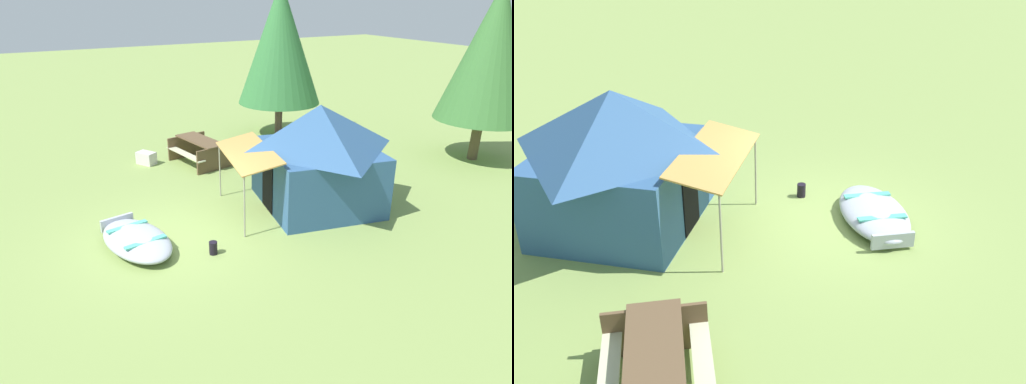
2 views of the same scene
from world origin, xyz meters
The scene contains 8 objects.
ground_plane centered at (0.00, 0.00, 0.00)m, with size 80.00×80.00×0.00m, color #829B4F.
beached_rowboat centered at (0.00, -0.94, 0.20)m, with size 2.45×1.60×0.38m.
canvas_cabin_tent centered at (-0.04, 3.85, 1.37)m, with size 3.67×4.32×2.65m.
picnic_table centered at (-4.46, 2.44, 0.49)m, with size 2.17×1.76×0.80m.
cooler_box centered at (-5.24, 0.84, 0.20)m, with size 0.60×0.37×0.40m, color silver.
fuel_can centered at (1.05, 0.42, 0.14)m, with size 0.18×0.18×0.29m, color black.
pine_tree_back_left centered at (-6.04, 6.34, 3.44)m, with size 3.07×3.07×5.61m.
pine_tree_back_right centered at (-0.48, 10.57, 3.46)m, with size 2.93×2.93×5.59m.
Camera 1 is at (9.20, -3.00, 5.21)m, focal length 33.09 mm.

